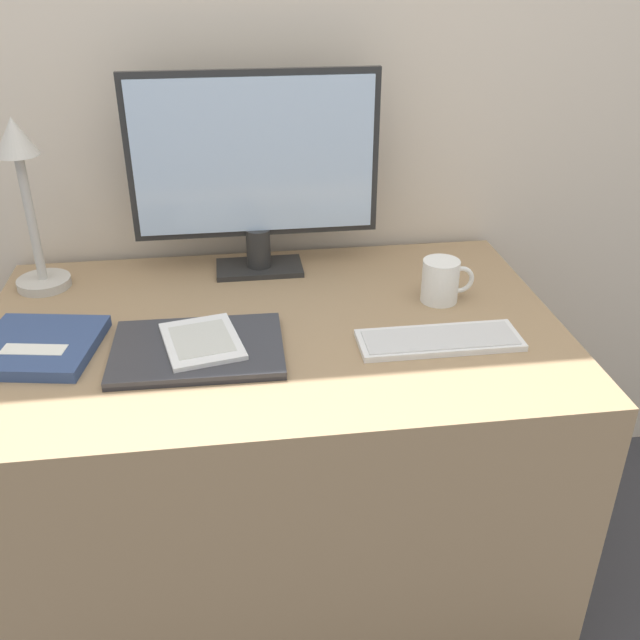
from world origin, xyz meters
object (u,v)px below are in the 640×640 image
object	(u,v)px
desk_lamp	(25,189)
notebook	(38,346)
monitor	(255,168)
laptop	(198,349)
keyboard	(439,340)
coffee_mug	(441,281)
ereader	(202,341)

from	to	relation	value
desk_lamp	notebook	bearing A→B (deg)	-80.93
desk_lamp	monitor	bearing A→B (deg)	3.11
desk_lamp	laptop	bearing A→B (deg)	-44.40
keyboard	desk_lamp	size ratio (longest dim) A/B	0.84
monitor	coffee_mug	bearing A→B (deg)	-29.40
notebook	keyboard	bearing A→B (deg)	-5.44
keyboard	coffee_mug	size ratio (longest dim) A/B	2.76
notebook	coffee_mug	xyz separation A→B (m)	(0.80, 0.10, 0.03)
laptop	desk_lamp	bearing A→B (deg)	135.60
keyboard	desk_lamp	bearing A→B (deg)	155.76
monitor	ereader	distance (m)	0.44
monitor	notebook	distance (m)	0.58
keyboard	desk_lamp	distance (m)	0.90
keyboard	coffee_mug	distance (m)	0.19
desk_lamp	notebook	xyz separation A→B (m)	(0.05, -0.29, -0.21)
monitor	laptop	bearing A→B (deg)	-110.80
monitor	keyboard	distance (m)	0.55
keyboard	laptop	xyz separation A→B (m)	(-0.46, 0.03, 0.00)
ereader	laptop	bearing A→B (deg)	-140.99
ereader	coffee_mug	size ratio (longest dim) A/B	1.75
laptop	coffee_mug	size ratio (longest dim) A/B	2.84
ereader	notebook	world-z (taller)	ereader
keyboard	ereader	bearing A→B (deg)	175.88
monitor	notebook	xyz separation A→B (m)	(-0.43, -0.31, -0.23)
notebook	coffee_mug	size ratio (longest dim) A/B	2.18
desk_lamp	coffee_mug	xyz separation A→B (m)	(0.85, -0.18, -0.18)
laptop	ereader	xyz separation A→B (m)	(0.01, 0.01, 0.01)
laptop	desk_lamp	distance (m)	0.52
notebook	ereader	bearing A→B (deg)	-7.39
laptop	desk_lamp	size ratio (longest dim) A/B	0.86
notebook	coffee_mug	bearing A→B (deg)	7.36
monitor	keyboard	xyz separation A→B (m)	(0.32, -0.38, -0.24)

